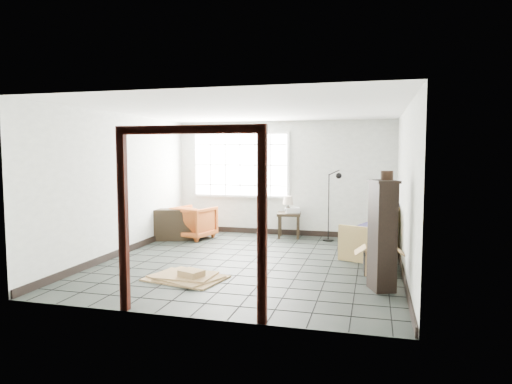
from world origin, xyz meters
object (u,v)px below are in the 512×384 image
(armchair, at_px, (194,221))
(side_table, at_px, (289,217))
(futon_sofa, at_px, (383,235))
(tall_shelf, at_px, (382,235))

(armchair, relative_size, side_table, 1.39)
(futon_sofa, distance_m, side_table, 2.26)
(tall_shelf, bearing_deg, armchair, 121.72)
(tall_shelf, bearing_deg, futon_sofa, 66.36)
(side_table, relative_size, tall_shelf, 0.37)
(futon_sofa, relative_size, armchair, 2.81)
(futon_sofa, bearing_deg, side_table, 172.17)
(tall_shelf, bearing_deg, side_table, 96.85)
(armchair, distance_m, tall_shelf, 4.90)
(futon_sofa, distance_m, tall_shelf, 2.50)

